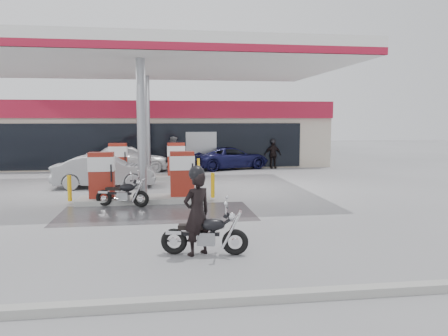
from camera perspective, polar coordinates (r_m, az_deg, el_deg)
The scene contains 17 objects.
ground at distance 13.87m, azimuth -10.84°, elevation -5.87°, with size 90.00×90.00×0.00m, color gray.
wet_patch at distance 13.86m, azimuth -8.77°, elevation -5.84°, with size 6.00×3.00×0.00m, color #4C4C4F.
drain_cover at distance 11.98m, azimuth -1.59°, elevation -7.68°, with size 0.70×0.70×0.01m, color #38383A.
kerb at distance 7.16m, azimuth -13.44°, elevation -17.09°, with size 28.00×0.25×0.15m, color gray.
store_building at distance 29.51m, azimuth -9.55°, elevation 4.49°, with size 22.00×8.22×4.00m.
canopy at distance 18.71m, azimuth -10.49°, elevation 13.48°, with size 16.00×10.02×5.51m.
pump_island_near at distance 15.72m, azimuth -10.58°, elevation -1.81°, with size 5.14×1.30×1.78m.
pump_island_far at distance 21.67m, azimuth -9.95°, elevation 0.41°, with size 5.14×1.30×1.78m.
main_motorcycle at distance 9.49m, azimuth -2.37°, elevation -8.76°, with size 1.89×0.78×0.97m.
biker_main at distance 9.40m, azimuth -3.56°, elevation -5.93°, with size 0.66×0.44×1.82m, color black.
parked_motorcycle at distance 15.00m, azimuth -13.04°, elevation -3.36°, with size 1.82×0.88×0.95m.
sedan_white at distance 24.91m, azimuth -12.48°, elevation 1.25°, with size 1.81×4.50×1.53m, color white.
attendant at distance 24.43m, azimuth -6.55°, elevation 1.79°, with size 0.96×0.75×1.98m, color #525357.
hatchback_silver at distance 19.42m, azimuth -15.29°, elevation -0.40°, with size 1.50×4.29×1.41m, color gray.
parked_car_left at distance 28.85m, azimuth -24.87°, elevation 1.14°, with size 1.67×4.10×1.19m, color #989A9F.
parked_car_right at distance 25.97m, azimuth 0.85°, elevation 1.33°, with size 2.15×4.67×1.30m, color #131441.
biker_walking at distance 26.29m, azimuth 6.42°, elevation 1.76°, with size 0.98×0.41×1.67m, color black.
Camera 1 is at (0.66, -13.55, 2.90)m, focal length 35.00 mm.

